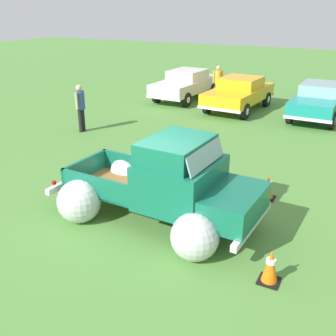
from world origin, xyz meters
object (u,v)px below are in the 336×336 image
at_px(spectator_0, 218,81).
at_px(spectator_1, 80,105).
at_px(lane_cone_0, 270,266).
at_px(show_car_0, 186,84).
at_px(show_car_2, 319,99).
at_px(vintage_pickup_truck, 170,190).
at_px(show_car_1, 239,92).
at_px(lane_cone_1, 268,187).

bearing_deg(spectator_0, spectator_1, 118.86).
xyz_separation_m(spectator_0, lane_cone_0, (5.90, -12.85, -0.64)).
bearing_deg(show_car_0, spectator_1, -5.63).
distance_m(show_car_0, show_car_2, 6.43).
bearing_deg(vintage_pickup_truck, show_car_1, 102.93).
bearing_deg(show_car_2, show_car_0, -94.90).
bearing_deg(vintage_pickup_truck, spectator_0, 108.95).
xyz_separation_m(show_car_0, lane_cone_1, (6.50, -9.14, -0.47)).
relative_size(vintage_pickup_truck, spectator_1, 2.70).
distance_m(vintage_pickup_truck, show_car_2, 10.63).
relative_size(show_car_2, lane_cone_0, 6.92).
xyz_separation_m(show_car_1, spectator_1, (-4.11, -5.92, 0.22)).
height_order(show_car_1, spectator_1, spectator_1).
relative_size(vintage_pickup_truck, show_car_2, 1.08).
distance_m(show_car_0, spectator_0, 1.57).
distance_m(show_car_1, spectator_0, 2.14).
bearing_deg(spectator_0, show_car_0, 69.42).
relative_size(spectator_0, spectator_1, 0.96).
height_order(vintage_pickup_truck, show_car_0, vintage_pickup_truck).
xyz_separation_m(vintage_pickup_truck, lane_cone_0, (2.46, -1.05, -0.45)).
bearing_deg(lane_cone_0, vintage_pickup_truck, 156.94).
relative_size(show_car_1, spectator_0, 2.59).
distance_m(vintage_pickup_truck, lane_cone_0, 2.71).
bearing_deg(spectator_1, show_car_0, 73.35).
bearing_deg(lane_cone_1, spectator_0, 117.47).
distance_m(show_car_0, lane_cone_1, 11.22).
bearing_deg(show_car_2, vintage_pickup_truck, -6.70).
xyz_separation_m(show_car_0, spectator_1, (-1.09, -6.79, 0.22)).
xyz_separation_m(vintage_pickup_truck, spectator_1, (-5.98, 4.44, 0.24)).
bearing_deg(show_car_0, show_car_2, 87.18).
distance_m(show_car_0, show_car_1, 3.15).
height_order(show_car_0, spectator_0, spectator_0).
height_order(show_car_2, spectator_1, spectator_1).
relative_size(show_car_2, spectator_0, 2.60).
distance_m(show_car_1, spectator_1, 7.21).
xyz_separation_m(vintage_pickup_truck, lane_cone_1, (1.61, 2.10, -0.45)).
bearing_deg(lane_cone_1, show_car_2, 90.74).
bearing_deg(vintage_pickup_truck, show_car_0, 116.24).
relative_size(spectator_0, lane_cone_0, 2.66).
relative_size(show_car_1, lane_cone_1, 6.89).
bearing_deg(show_car_2, lane_cone_0, 6.15).
height_order(vintage_pickup_truck, show_car_2, vintage_pickup_truck).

